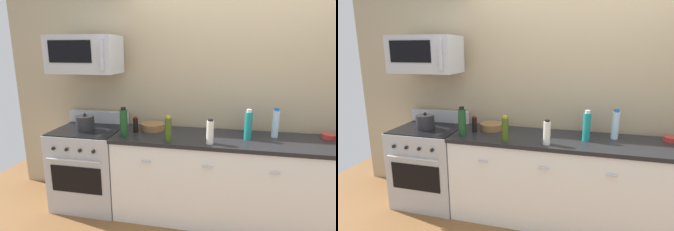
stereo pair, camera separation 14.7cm
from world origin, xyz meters
TOP-DOWN VIEW (x-y plane):
  - ground_plane at (0.00, 0.00)m, footprint 6.84×6.84m
  - back_wall at (0.00, 0.41)m, footprint 5.70×0.10m
  - counter_unit at (-0.00, -0.00)m, footprint 2.61×0.66m
  - range_oven at (-1.68, 0.00)m, footprint 0.76×0.69m
  - microwave at (-1.68, 0.05)m, footprint 0.74×0.44m
  - bottle_soy_sauce_dark at (-1.11, -0.00)m, footprint 0.06×0.06m
  - bottle_olive_oil at (-0.70, -0.23)m, footprint 0.07×0.07m
  - bottle_soda_blue at (0.08, 0.21)m, footprint 0.06×0.06m
  - bottle_wine_green at (-1.18, -0.16)m, footprint 0.08×0.08m
  - bottle_water_clear at (0.35, 0.13)m, footprint 0.07×0.07m
  - bottle_sparkling_teal at (0.07, -0.01)m, footprint 0.08×0.08m
  - bottle_vinegar_white at (-0.29, -0.22)m, footprint 0.07×0.07m
  - bowl_wooden_salad at (-0.95, 0.13)m, footprint 0.27×0.27m
  - bowl_red_small at (0.88, 0.19)m, footprint 0.14×0.14m
  - stockpot at (-1.68, -0.05)m, footprint 0.20×0.20m

SIDE VIEW (x-z plane):
  - ground_plane at x=0.00m, z-range 0.00..0.00m
  - counter_unit at x=0.00m, z-range 0.00..0.92m
  - range_oven at x=-1.68m, z-range -0.07..1.00m
  - bowl_red_small at x=0.88m, z-range 0.92..0.97m
  - bowl_wooden_salad at x=-0.95m, z-range 0.92..1.00m
  - bottle_soy_sauce_dark at x=-1.11m, z-range 0.92..1.09m
  - stockpot at x=-1.68m, z-range 0.91..1.10m
  - bottle_vinegar_white at x=-0.29m, z-range 0.91..1.16m
  - bottle_soda_blue at x=0.08m, z-range 0.91..1.17m
  - bottle_olive_oil at x=-0.70m, z-range 0.91..1.17m
  - bottle_water_clear at x=0.35m, z-range 0.91..1.22m
  - bottle_wine_green at x=-1.18m, z-range 0.91..1.22m
  - bottle_sparkling_teal at x=0.07m, z-range 0.91..1.22m
  - back_wall at x=0.00m, z-range 0.00..2.70m
  - microwave at x=-1.68m, z-range 1.55..1.95m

